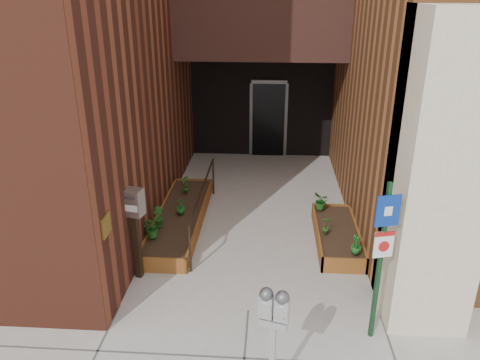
# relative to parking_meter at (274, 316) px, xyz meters

# --- Properties ---
(ground) EXTENTS (80.00, 80.00, 0.00)m
(ground) POSITION_rel_parking_meter_xyz_m (-0.36, 1.60, -1.19)
(ground) COLOR #9E9991
(ground) RESTS_ON ground
(planter_left) EXTENTS (0.90, 3.60, 0.30)m
(planter_left) POSITION_rel_parking_meter_xyz_m (-1.91, 4.30, -1.06)
(planter_left) COLOR brown
(planter_left) RESTS_ON ground
(planter_right) EXTENTS (0.80, 2.20, 0.30)m
(planter_right) POSITION_rel_parking_meter_xyz_m (1.24, 3.80, -1.06)
(planter_right) COLOR brown
(planter_right) RESTS_ON ground
(handrail) EXTENTS (0.04, 3.34, 0.90)m
(handrail) POSITION_rel_parking_meter_xyz_m (-1.41, 4.25, -0.45)
(handrail) COLOR black
(handrail) RESTS_ON ground
(parking_meter) EXTENTS (0.36, 0.21, 1.54)m
(parking_meter) POSITION_rel_parking_meter_xyz_m (0.00, 0.00, 0.00)
(parking_meter) COLOR #B8B8BA
(parking_meter) RESTS_ON ground
(sign_post) EXTENTS (0.32, 0.12, 2.36)m
(sign_post) POSITION_rel_parking_meter_xyz_m (1.40, 1.16, 0.26)
(sign_post) COLOR #13361C
(sign_post) RESTS_ON ground
(payment_dropbox) EXTENTS (0.36, 0.30, 1.62)m
(payment_dropbox) POSITION_rel_parking_meter_xyz_m (-2.26, 2.40, -0.03)
(payment_dropbox) COLOR black
(payment_dropbox) RESTS_ON ground
(shrub_left_a) EXTENTS (0.50, 0.50, 0.40)m
(shrub_left_a) POSITION_rel_parking_meter_xyz_m (-2.21, 3.25, -0.69)
(shrub_left_a) COLOR #1D5B1A
(shrub_left_a) RESTS_ON planter_left
(shrub_left_b) EXTENTS (0.30, 0.30, 0.39)m
(shrub_left_b) POSITION_rel_parking_meter_xyz_m (-2.21, 3.66, -0.70)
(shrub_left_b) COLOR #215919
(shrub_left_b) RESTS_ON planter_left
(shrub_left_c) EXTENTS (0.21, 0.21, 0.32)m
(shrub_left_c) POSITION_rel_parking_meter_xyz_m (-1.88, 4.25, -0.73)
(shrub_left_c) COLOR #1A5D1C
(shrub_left_c) RESTS_ON planter_left
(shrub_left_d) EXTENTS (0.28, 0.28, 0.40)m
(shrub_left_d) POSITION_rel_parking_meter_xyz_m (-1.96, 5.29, -0.70)
(shrub_left_d) COLOR #27621C
(shrub_left_d) RESTS_ON planter_left
(shrub_right_a) EXTENTS (0.26, 0.26, 0.34)m
(shrub_right_a) POSITION_rel_parking_meter_xyz_m (1.44, 2.90, -0.72)
(shrub_right_a) COLOR #1A5D1F
(shrub_right_a) RESTS_ON planter_right
(shrub_right_b) EXTENTS (0.24, 0.24, 0.35)m
(shrub_right_b) POSITION_rel_parking_meter_xyz_m (0.99, 3.58, -0.72)
(shrub_right_b) COLOR #2B621C
(shrub_right_b) RESTS_ON planter_right
(shrub_right_c) EXTENTS (0.35, 0.35, 0.37)m
(shrub_right_c) POSITION_rel_parking_meter_xyz_m (0.99, 4.62, -0.71)
(shrub_right_c) COLOR #1C5217
(shrub_right_c) RESTS_ON planter_right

